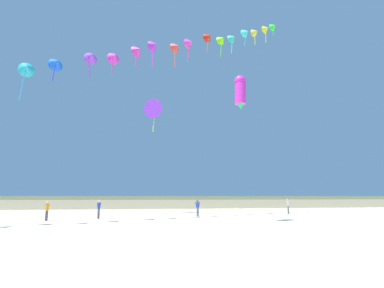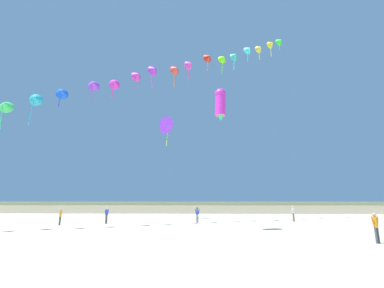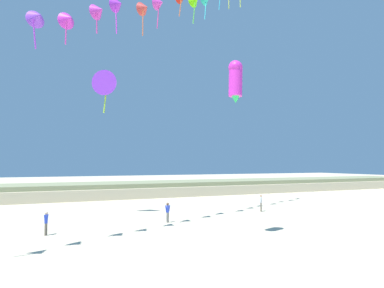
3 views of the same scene
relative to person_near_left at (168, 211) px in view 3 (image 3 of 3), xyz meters
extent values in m
cube|color=beige|center=(-1.72, 23.51, -0.23)|extent=(120.00, 9.96, 1.41)
cube|color=gray|center=(-1.72, 23.51, 0.68)|extent=(120.00, 8.46, 0.81)
cylinder|color=gray|center=(0.07, 0.03, -0.53)|extent=(0.12, 0.12, 0.82)
cylinder|color=gray|center=(-0.07, -0.03, -0.53)|extent=(0.12, 0.12, 0.82)
cylinder|color=blue|center=(0.00, 0.00, 0.17)|extent=(0.22, 0.22, 0.58)
cylinder|color=blue|center=(0.17, 0.07, 0.21)|extent=(0.21, 0.15, 0.55)
cylinder|color=blue|center=(-0.17, -0.07, 0.21)|extent=(0.21, 0.15, 0.55)
sphere|color=brown|center=(0.00, 0.00, 0.57)|extent=(0.22, 0.22, 0.22)
cylinder|color=#726656|center=(10.83, 2.27, -0.51)|extent=(0.12, 0.12, 0.86)
cylinder|color=#726656|center=(10.73, 2.16, -0.51)|extent=(0.12, 0.12, 0.86)
cylinder|color=white|center=(10.78, 2.22, 0.22)|extent=(0.23, 0.23, 0.61)
cylinder|color=white|center=(10.91, 2.36, 0.27)|extent=(0.20, 0.20, 0.58)
cylinder|color=white|center=(10.64, 2.08, 0.27)|extent=(0.20, 0.20, 0.58)
sphere|color=tan|center=(10.78, 2.22, 0.65)|extent=(0.23, 0.23, 0.23)
cylinder|color=#726656|center=(-9.20, -1.32, -0.53)|extent=(0.12, 0.12, 0.81)
cylinder|color=#726656|center=(-9.26, -1.44, -0.53)|extent=(0.12, 0.12, 0.81)
cylinder|color=blue|center=(-9.23, -1.38, 0.16)|extent=(0.21, 0.21, 0.57)
cylinder|color=blue|center=(-9.14, -1.22, 0.20)|extent=(0.16, 0.21, 0.54)
cylinder|color=blue|center=(-9.31, -1.54, 0.20)|extent=(0.16, 0.21, 0.54)
sphere|color=beige|center=(-9.23, -1.38, 0.56)|extent=(0.22, 0.22, 0.22)
cone|color=#8C3FDA|center=(-10.02, -5.14, 12.54)|extent=(1.33, 1.18, 1.18)
cylinder|color=#B839E5|center=(-10.15, -5.22, 11.47)|extent=(0.25, 0.21, 1.70)
cone|color=#D32FC5|center=(-8.25, -4.33, 13.03)|extent=(1.30, 1.09, 1.13)
cylinder|color=#E539AC|center=(-8.38, -4.40, 12.10)|extent=(0.10, 0.16, 1.43)
cone|color=#CA34B6|center=(-6.25, -3.37, 14.35)|extent=(1.36, 1.30, 1.16)
cylinder|color=#E539A5|center=(-6.38, -3.44, 13.43)|extent=(0.12, 0.16, 1.39)
cone|color=purple|center=(-4.73, -2.29, 15.56)|extent=(1.33, 1.23, 1.12)
cylinder|color=#DE39E5|center=(-4.86, -2.36, 14.33)|extent=(0.15, 0.15, 2.02)
cone|color=#CE3C38|center=(-2.41, -1.09, 16.22)|extent=(1.30, 1.14, 1.10)
cylinder|color=#E56739|center=(-2.55, -1.16, 14.97)|extent=(0.09, 0.08, 2.07)
cone|color=#D83DB7|center=(-0.84, -0.06, 17.39)|extent=(1.32, 1.24, 1.12)
cylinder|color=#E53997|center=(-0.97, -0.13, 16.15)|extent=(0.26, 0.19, 2.04)
cylinder|color=orange|center=(1.35, 0.64, 17.73)|extent=(0.24, 0.19, 1.61)
cone|color=#72F00D|center=(3.37, 1.98, 19.33)|extent=(1.33, 1.18, 1.18)
cylinder|color=#5CE539|center=(3.24, 1.90, 18.09)|extent=(0.23, 0.18, 2.05)
cylinder|color=#39DBE5|center=(4.91, 2.88, 19.07)|extent=(0.27, 0.18, 1.91)
cylinder|color=#39C5E5|center=(6.91, 3.60, 20.56)|extent=(0.25, 0.10, 1.64)
cylinder|color=#D7E539|center=(8.76, 4.91, 21.56)|extent=(0.09, 0.15, 1.57)
cylinder|color=#C3E539|center=(10.67, 5.65, 22.52)|extent=(0.18, 0.25, 1.93)
cone|color=#9038E4|center=(-4.20, 5.96, 11.54)|extent=(2.55, 1.94, 2.44)
cone|color=#A8E52D|center=(-4.20, 5.96, 11.56)|extent=(1.43, 1.11, 1.35)
cylinder|color=#A8E52D|center=(-4.20, 5.96, 9.94)|extent=(0.32, 0.24, 2.49)
cylinder|color=#E52FC2|center=(2.17, -7.29, 9.43)|extent=(1.34, 1.30, 2.11)
sphere|color=#E52FC2|center=(2.17, -7.29, 10.36)|extent=(0.95, 0.95, 0.95)
cone|color=#2DE567|center=(2.17, -7.29, 8.30)|extent=(1.12, 1.12, 0.72)
sphere|color=black|center=(2.17, -7.29, 10.63)|extent=(0.20, 0.20, 0.20)
camera|label=1|loc=(-5.81, -29.59, 0.98)|focal=28.00mm
camera|label=2|loc=(0.56, -28.07, 1.37)|focal=24.00mm
camera|label=3|loc=(-9.59, -26.80, 3.96)|focal=32.00mm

